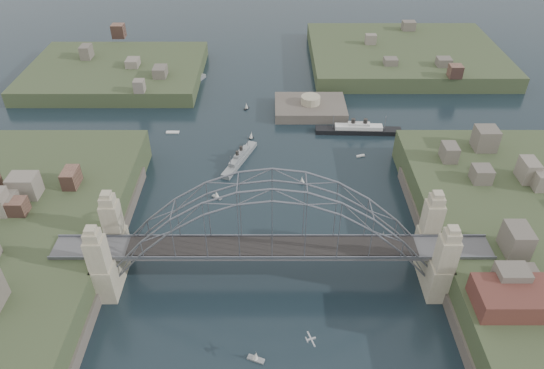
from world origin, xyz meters
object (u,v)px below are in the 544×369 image
(ocean_liner, at_px, (358,130))
(naval_cruiser_near, at_px, (240,159))
(fort_island, at_px, (310,113))
(bridge, at_px, (272,232))
(wharf_shed, at_px, (535,298))
(naval_cruiser_far, at_px, (191,83))

(ocean_liner, bearing_deg, naval_cruiser_near, -156.01)
(fort_island, xyz_separation_m, ocean_liner, (13.36, -12.84, 1.29))
(bridge, distance_m, wharf_shed, 46.23)
(naval_cruiser_far, bearing_deg, fort_island, -25.79)
(ocean_liner, bearing_deg, fort_island, 136.13)
(bridge, height_order, ocean_liner, bridge)
(fort_island, bearing_deg, bridge, -99.73)
(naval_cruiser_far, height_order, ocean_liner, ocean_liner)
(bridge, xyz_separation_m, wharf_shed, (44.00, -14.00, -2.32))
(wharf_shed, distance_m, naval_cruiser_near, 77.44)
(fort_island, xyz_separation_m, wharf_shed, (32.00, -84.00, 10.34))
(fort_island, relative_size, naval_cruiser_near, 1.25)
(wharf_shed, bearing_deg, fort_island, 110.85)
(naval_cruiser_far, distance_m, ocean_liner, 62.12)
(bridge, relative_size, naval_cruiser_near, 4.77)
(wharf_shed, relative_size, naval_cruiser_near, 1.14)
(naval_cruiser_far, bearing_deg, wharf_shed, -55.17)
(wharf_shed, bearing_deg, naval_cruiser_near, 133.27)
(wharf_shed, xyz_separation_m, ocean_liner, (-18.64, 71.16, -9.05))
(wharf_shed, distance_m, naval_cruiser_far, 126.11)
(bridge, relative_size, ocean_liner, 3.34)
(naval_cruiser_far, bearing_deg, naval_cruiser_near, -67.97)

